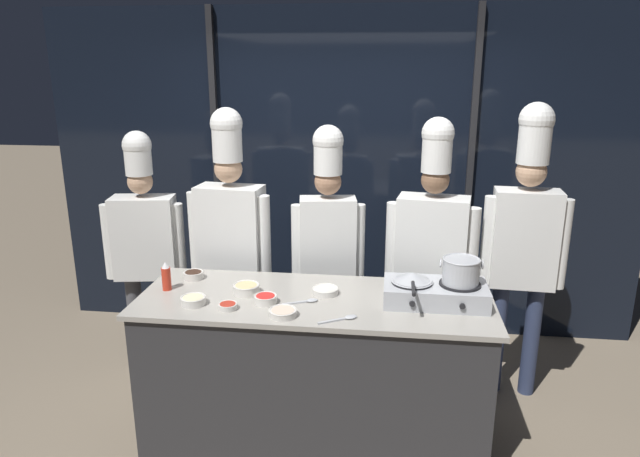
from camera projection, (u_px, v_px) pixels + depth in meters
name	position (u px, v px, depth m)	size (l,w,h in m)	color
ground_plane	(315.00, 436.00, 3.59)	(24.00, 24.00, 0.00)	#7F705B
window_wall_back	(340.00, 176.00, 4.75)	(4.92, 0.09, 2.70)	black
demo_counter	(315.00, 369.00, 3.46)	(2.07, 0.77, 0.94)	#2D2D30
portable_stove	(435.00, 293.00, 3.25)	(0.58, 0.33, 0.13)	#B2B5BA
frying_pan	(412.00, 277.00, 3.23)	(0.24, 0.41, 0.05)	#ADAFB5
stock_pot	(461.00, 270.00, 3.19)	(0.24, 0.21, 0.15)	#B7BABF
squeeze_bottle_chili	(166.00, 276.00, 3.42)	(0.05, 0.05, 0.18)	red
prep_bowl_soy_glaze	(193.00, 275.00, 3.62)	(0.13, 0.13, 0.05)	silver
prep_bowl_chicken	(283.00, 312.00, 3.08)	(0.16, 0.16, 0.04)	silver
prep_bowl_chili_flakes	(228.00, 306.00, 3.17)	(0.11, 0.11, 0.03)	silver
prep_bowl_bell_pepper	(265.00, 299.00, 3.25)	(0.13, 0.13, 0.05)	silver
prep_bowl_noodles	(193.00, 300.00, 3.23)	(0.14, 0.14, 0.05)	silver
prep_bowl_ginger	(246.00, 288.00, 3.38)	(0.16, 0.16, 0.06)	silver
prep_bowl_garlic	(325.00, 290.00, 3.38)	(0.16, 0.16, 0.04)	silver
serving_spoon_slotted	(307.00, 301.00, 3.26)	(0.20, 0.11, 0.02)	#B2B5BA
serving_spoon_solid	(345.00, 318.00, 3.05)	(0.21, 0.14, 0.02)	#B2B5BA
chef_head	(145.00, 239.00, 4.14)	(0.58, 0.30, 1.81)	#4C4C51
chef_sous	(231.00, 231.00, 3.99)	(0.60, 0.28, 1.98)	#4C4C51
chef_line	(328.00, 237.00, 3.93)	(0.50, 0.25, 1.87)	#4C4C51
chef_pastry	(432.00, 243.00, 3.86)	(0.61, 0.31, 1.93)	#2D3856
chef_apprentice	(525.00, 233.00, 3.76)	(0.55, 0.24, 2.03)	#2D3856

